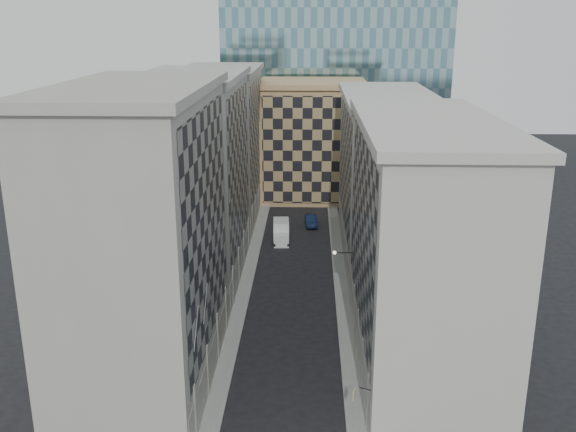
# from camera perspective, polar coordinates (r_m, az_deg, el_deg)

# --- Properties ---
(sidewalk_west) EXTENTS (1.50, 100.00, 0.15)m
(sidewalk_west) POSITION_cam_1_polar(r_m,az_deg,el_deg) (71.13, -3.79, -6.12)
(sidewalk_west) COLOR gray
(sidewalk_west) RESTS_ON ground
(sidewalk_east) EXTENTS (1.50, 100.00, 0.15)m
(sidewalk_east) POSITION_cam_1_polar(r_m,az_deg,el_deg) (70.88, 4.74, -6.23)
(sidewalk_east) COLOR gray
(sidewalk_east) RESTS_ON ground
(bldg_left_a) EXTENTS (10.80, 22.80, 23.70)m
(bldg_left_a) POSITION_cam_1_polar(r_m,az_deg,el_deg) (50.41, -12.58, -2.13)
(bldg_left_a) COLOR #A09C90
(bldg_left_a) RESTS_ON ground
(bldg_left_b) EXTENTS (10.80, 22.80, 22.70)m
(bldg_left_b) POSITION_cam_1_polar(r_m,az_deg,el_deg) (71.18, -8.25, 3.31)
(bldg_left_b) COLOR #99958E
(bldg_left_b) RESTS_ON ground
(bldg_left_c) EXTENTS (10.80, 22.80, 21.70)m
(bldg_left_c) POSITION_cam_1_polar(r_m,az_deg,el_deg) (92.53, -5.88, 6.26)
(bldg_left_c) COLOR #A09C90
(bldg_left_c) RESTS_ON ground
(bldg_right_a) EXTENTS (10.80, 26.80, 20.70)m
(bldg_right_a) POSITION_cam_1_polar(r_m,az_deg,el_deg) (53.86, 11.70, -2.51)
(bldg_right_a) COLOR #BAB5AA
(bldg_right_a) RESTS_ON ground
(bldg_right_b) EXTENTS (10.80, 28.80, 19.70)m
(bldg_right_b) POSITION_cam_1_polar(r_m,az_deg,el_deg) (79.68, 8.59, 3.68)
(bldg_right_b) COLOR #BAB5AA
(bldg_right_b) RESTS_ON ground
(tan_block) EXTENTS (16.80, 14.80, 18.80)m
(tan_block) POSITION_cam_1_polar(r_m,az_deg,el_deg) (104.60, 2.16, 6.81)
(tan_block) COLOR tan
(tan_block) RESTS_ON ground
(church_tower) EXTENTS (7.20, 7.20, 51.50)m
(church_tower) POSITION_cam_1_polar(r_m,az_deg,el_deg) (117.05, 1.23, 16.54)
(church_tower) COLOR #302925
(church_tower) RESTS_ON ground
(flagpoles_left) EXTENTS (0.10, 6.33, 2.33)m
(flagpoles_left) POSITION_cam_1_polar(r_m,az_deg,el_deg) (46.30, -7.75, -8.75)
(flagpoles_left) COLOR gray
(flagpoles_left) RESTS_ON ground
(bracket_lamp) EXTENTS (1.98, 0.36, 0.36)m
(bracket_lamp) POSITION_cam_1_polar(r_m,az_deg,el_deg) (63.00, 4.32, -3.27)
(bracket_lamp) COLOR black
(bracket_lamp) RESTS_ON ground
(box_truck) EXTENTS (2.30, 5.08, 2.73)m
(box_truck) POSITION_cam_1_polar(r_m,az_deg,el_deg) (84.34, -0.61, -1.50)
(box_truck) COLOR white
(box_truck) RESTS_ON ground
(dark_car) EXTENTS (1.92, 4.71, 1.52)m
(dark_car) POSITION_cam_1_polar(r_m,az_deg,el_deg) (90.92, 2.05, -0.40)
(dark_car) COLOR #0F1B38
(dark_car) RESTS_ON ground
(shop_sign) EXTENTS (1.25, 0.68, 0.79)m
(shop_sign) POSITION_cam_1_polar(r_m,az_deg,el_deg) (45.20, 6.03, -15.42)
(shop_sign) COLOR black
(shop_sign) RESTS_ON ground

